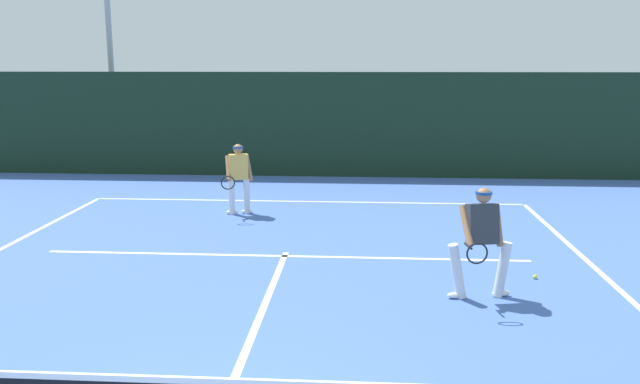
% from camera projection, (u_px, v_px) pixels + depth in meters
% --- Properties ---
extents(court_line_baseline_far, '(10.17, 0.10, 0.01)m').
position_uv_depth(court_line_baseline_far, '(307.00, 201.00, 15.37)').
color(court_line_baseline_far, white).
rests_on(court_line_baseline_far, ground_plane).
extents(court_line_service, '(8.29, 0.10, 0.01)m').
position_uv_depth(court_line_service, '(285.00, 256.00, 11.07)').
color(court_line_service, white).
rests_on(court_line_service, ground_plane).
extents(court_line_centre, '(0.10, 6.40, 0.01)m').
position_uv_depth(court_line_centre, '(256.00, 326.00, 8.14)').
color(court_line_centre, white).
rests_on(court_line_centre, ground_plane).
extents(player_near, '(0.94, 0.86, 1.59)m').
position_uv_depth(player_near, '(481.00, 238.00, 8.96)').
color(player_near, silver).
rests_on(player_near, ground_plane).
extents(player_far, '(0.63, 0.85, 1.54)m').
position_uv_depth(player_far, '(238.00, 176.00, 13.97)').
color(player_far, silver).
rests_on(player_far, ground_plane).
extents(tennis_ball_extra, '(0.07, 0.07, 0.07)m').
position_uv_depth(tennis_ball_extra, '(535.00, 277.00, 9.91)').
color(tennis_ball_extra, '#D1E033').
rests_on(tennis_ball_extra, ground_plane).
extents(back_fence_windscreen, '(22.01, 0.12, 2.98)m').
position_uv_depth(back_fence_windscreen, '(317.00, 125.00, 18.49)').
color(back_fence_windscreen, black).
rests_on(back_fence_windscreen, ground_plane).
extents(light_pole, '(0.55, 0.44, 6.72)m').
position_uv_depth(light_pole, '(109.00, 32.00, 20.02)').
color(light_pole, '#9EA39E').
rests_on(light_pole, ground_plane).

